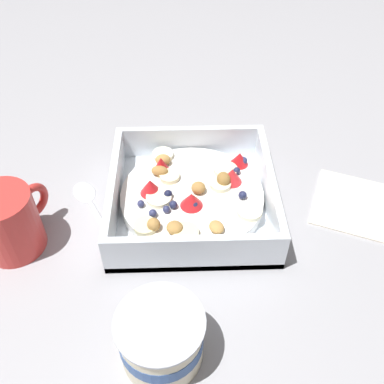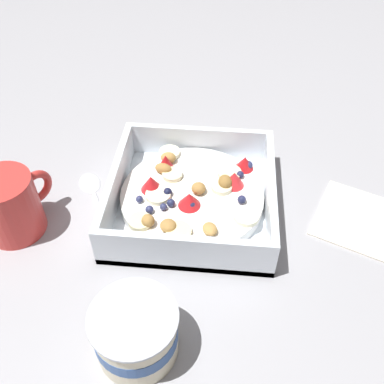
# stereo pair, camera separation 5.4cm
# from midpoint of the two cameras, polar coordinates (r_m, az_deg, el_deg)

# --- Properties ---
(ground_plane) EXTENTS (2.40, 2.40, 0.00)m
(ground_plane) POSITION_cam_midpoint_polar(r_m,az_deg,el_deg) (0.63, -1.59, -2.82)
(ground_plane) COLOR #9E9EA3
(fruit_bowl) EXTENTS (0.23, 0.23, 0.06)m
(fruit_bowl) POSITION_cam_midpoint_polar(r_m,az_deg,el_deg) (0.62, -2.47, -0.71)
(fruit_bowl) COLOR white
(fruit_bowl) RESTS_ON ground
(spoon) EXTENTS (0.10, 0.16, 0.01)m
(spoon) POSITION_cam_midpoint_polar(r_m,az_deg,el_deg) (0.66, -15.47, -1.26)
(spoon) COLOR silver
(spoon) RESTS_ON ground
(yogurt_cup) EXTENTS (0.09, 0.09, 0.07)m
(yogurt_cup) POSITION_cam_midpoint_polar(r_m,az_deg,el_deg) (0.48, -7.46, -18.57)
(yogurt_cup) COLOR beige
(yogurt_cup) RESTS_ON ground
(coffee_mug) EXTENTS (0.08, 0.10, 0.09)m
(coffee_mug) POSITION_cam_midpoint_polar(r_m,az_deg,el_deg) (0.62, -25.25, -3.66)
(coffee_mug) COLOR red
(coffee_mug) RESTS_ON ground
(folded_napkin) EXTENTS (0.16, 0.16, 0.01)m
(folded_napkin) POSITION_cam_midpoint_polar(r_m,az_deg,el_deg) (0.67, 18.59, -1.64)
(folded_napkin) COLOR silver
(folded_napkin) RESTS_ON ground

